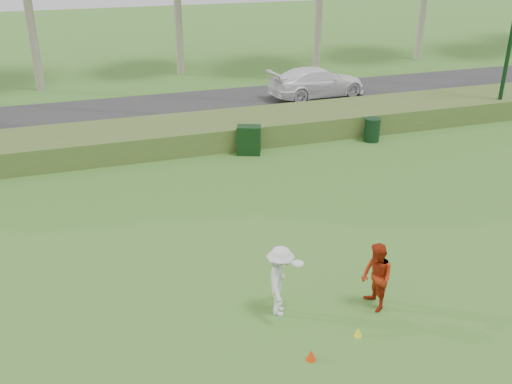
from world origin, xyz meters
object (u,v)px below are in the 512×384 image
object	(u,v)px
player_white	(280,281)
car_right	(317,82)
player_red	(377,277)
cone_orange	(311,355)
utility_cabinet	(249,140)
trash_bin	(372,130)
cone_yellow	(358,332)

from	to	relation	value
player_white	car_right	size ratio (longest dim) A/B	0.33
player_red	cone_orange	distance (m)	2.47
utility_cabinet	trash_bin	xyz separation A→B (m)	(5.22, -0.15, -0.08)
cone_orange	cone_yellow	bearing A→B (deg)	16.75
player_red	utility_cabinet	world-z (taller)	player_red
cone_orange	car_right	size ratio (longest dim) A/B	0.05
cone_orange	utility_cabinet	world-z (taller)	utility_cabinet
utility_cabinet	car_right	xyz separation A→B (m)	(5.85, 6.81, 0.24)
player_red	trash_bin	bearing A→B (deg)	152.19
cone_yellow	utility_cabinet	world-z (taller)	utility_cabinet
cone_orange	trash_bin	world-z (taller)	trash_bin
player_white	cone_orange	xyz separation A→B (m)	(0.05, -1.67, -0.72)
trash_bin	car_right	xyz separation A→B (m)	(0.63, 6.96, 0.32)
utility_cabinet	player_red	bearing A→B (deg)	-70.82
player_red	utility_cabinet	bearing A→B (deg)	178.96
utility_cabinet	cone_yellow	bearing A→B (deg)	-74.91
player_red	utility_cabinet	xyz separation A→B (m)	(0.30, 10.35, -0.25)
player_white	player_red	distance (m)	2.17
player_red	cone_orange	size ratio (longest dim) A/B	6.87
player_white	utility_cabinet	world-z (taller)	player_white
trash_bin	cone_yellow	bearing A→B (deg)	-119.96
player_red	car_right	distance (m)	18.23
utility_cabinet	car_right	world-z (taller)	car_right
cone_orange	cone_yellow	xyz separation A→B (m)	(1.24, 0.37, -0.02)
utility_cabinet	player_white	bearing A→B (deg)	-82.91
player_white	trash_bin	world-z (taller)	player_white
cone_orange	utility_cabinet	distance (m)	11.78
car_right	player_red	bearing A→B (deg)	154.29
player_red	utility_cabinet	distance (m)	10.36
player_white	cone_yellow	size ratio (longest dim) A/B	8.41
player_red	cone_orange	bearing A→B (deg)	-59.73
player_red	cone_orange	world-z (taller)	player_red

